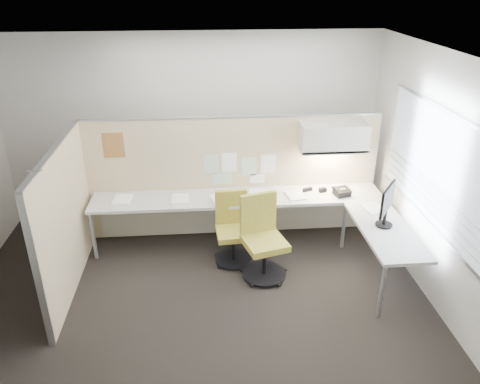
{
  "coord_description": "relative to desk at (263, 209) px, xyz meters",
  "views": [
    {
      "loc": [
        0.14,
        -4.48,
        3.54
      ],
      "look_at": [
        0.59,
        0.8,
        1.02
      ],
      "focal_mm": 35.0,
      "sensor_mm": 36.0,
      "label": 1
    }
  ],
  "objects": [
    {
      "name": "floor",
      "position": [
        -0.93,
        -1.13,
        -0.61
      ],
      "size": [
        5.5,
        4.5,
        0.01
      ],
      "primitive_type": "cube",
      "color": "black",
      "rests_on": "ground"
    },
    {
      "name": "ceiling",
      "position": [
        -0.93,
        -1.13,
        2.2
      ],
      "size": [
        5.5,
        4.5,
        0.01
      ],
      "primitive_type": "cube",
      "color": "white",
      "rests_on": "wall_back"
    },
    {
      "name": "wall_back",
      "position": [
        -0.93,
        1.12,
        0.8
      ],
      "size": [
        5.5,
        0.02,
        2.8
      ],
      "primitive_type": "cube",
      "color": "beige",
      "rests_on": "ground"
    },
    {
      "name": "wall_front",
      "position": [
        -0.93,
        -3.38,
        0.8
      ],
      "size": [
        5.5,
        0.02,
        2.8
      ],
      "primitive_type": "cube",
      "color": "beige",
      "rests_on": "ground"
    },
    {
      "name": "wall_right",
      "position": [
        1.82,
        -1.13,
        0.8
      ],
      "size": [
        0.02,
        4.5,
        2.8
      ],
      "primitive_type": "cube",
      "color": "beige",
      "rests_on": "ground"
    },
    {
      "name": "window_pane",
      "position": [
        1.79,
        -1.13,
        0.95
      ],
      "size": [
        0.01,
        2.8,
        1.3
      ],
      "primitive_type": "cube",
      "color": "#A9B9C4",
      "rests_on": "wall_right"
    },
    {
      "name": "partition_back",
      "position": [
        -0.38,
        0.47,
        0.27
      ],
      "size": [
        4.1,
        0.06,
        1.75
      ],
      "primitive_type": "cube",
      "color": "beige",
      "rests_on": "floor"
    },
    {
      "name": "partition_left",
      "position": [
        -2.43,
        -0.63,
        0.27
      ],
      "size": [
        0.06,
        2.2,
        1.75
      ],
      "primitive_type": "cube",
      "color": "beige",
      "rests_on": "floor"
    },
    {
      "name": "desk",
      "position": [
        0.0,
        0.0,
        0.0
      ],
      "size": [
        4.0,
        2.07,
        0.73
      ],
      "color": "beige",
      "rests_on": "floor"
    },
    {
      "name": "overhead_bin",
      "position": [
        0.97,
        0.26,
        0.91
      ],
      "size": [
        0.9,
        0.36,
        0.38
      ],
      "primitive_type": "cube",
      "color": "beige",
      "rests_on": "partition_back"
    },
    {
      "name": "task_light_strip",
      "position": [
        0.97,
        0.26,
        0.7
      ],
      "size": [
        0.6,
        0.06,
        0.02
      ],
      "primitive_type": "cube",
      "color": "#FFEABF",
      "rests_on": "overhead_bin"
    },
    {
      "name": "pinned_papers",
      "position": [
        -0.3,
        0.44,
        0.43
      ],
      "size": [
        1.01,
        0.0,
        0.47
      ],
      "color": "#8CBF8C",
      "rests_on": "partition_back"
    },
    {
      "name": "poster",
      "position": [
        -1.98,
        0.44,
        0.82
      ],
      "size": [
        0.28,
        0.0,
        0.35
      ],
      "primitive_type": "cube",
      "color": "orange",
      "rests_on": "partition_back"
    },
    {
      "name": "chair_left",
      "position": [
        -0.44,
        -0.26,
        -0.16
      ],
      "size": [
        0.5,
        0.5,
        0.94
      ],
      "rotation": [
        0.0,
        0.0,
        0.06
      ],
      "color": "black",
      "rests_on": "floor"
    },
    {
      "name": "chair_right",
      "position": [
        -0.09,
        -0.63,
        -0.11
      ],
      "size": [
        0.6,
        0.62,
        1.05
      ],
      "rotation": [
        0.0,
        0.0,
        0.27
      ],
      "color": "black",
      "rests_on": "floor"
    },
    {
      "name": "monitor",
      "position": [
        1.37,
        -0.81,
        0.43
      ],
      "size": [
        0.32,
        0.42,
        0.52
      ],
      "rotation": [
        0.0,
        0.0,
        0.94
      ],
      "color": "black",
      "rests_on": "desk"
    },
    {
      "name": "phone",
      "position": [
        1.09,
        0.06,
        0.18
      ],
      "size": [
        0.25,
        0.24,
        0.12
      ],
      "rotation": [
        0.0,
        0.0,
        0.26
      ],
      "color": "black",
      "rests_on": "desk"
    },
    {
      "name": "stapler",
      "position": [
        0.66,
        0.24,
        0.15
      ],
      "size": [
        0.15,
        0.09,
        0.05
      ],
      "primitive_type": "cube",
      "rotation": [
        0.0,
        0.0,
        0.35
      ],
      "color": "black",
      "rests_on": "desk"
    },
    {
      "name": "tape_dispenser",
      "position": [
        0.86,
        0.19,
        0.16
      ],
      "size": [
        0.11,
        0.08,
        0.06
      ],
      "primitive_type": "cube",
      "rotation": [
        0.0,
        0.0,
        0.27
      ],
      "color": "black",
      "rests_on": "desk"
    },
    {
      "name": "coat_hook",
      "position": [
        -2.51,
        -1.26,
        0.82
      ],
      "size": [
        0.18,
        0.45,
        1.35
      ],
      "color": "silver",
      "rests_on": "partition_left"
    },
    {
      "name": "paper_stack_0",
      "position": [
        -1.9,
        0.15,
        0.14
      ],
      "size": [
        0.25,
        0.32,
        0.03
      ],
      "primitive_type": "cube",
      "rotation": [
        0.0,
        0.0,
        -0.08
      ],
      "color": "white",
      "rests_on": "desk"
    },
    {
      "name": "paper_stack_1",
      "position": [
        -1.12,
        0.12,
        0.14
      ],
      "size": [
        0.24,
        0.31,
        0.02
      ],
      "primitive_type": "cube",
      "rotation": [
        0.0,
        0.0,
        0.03
      ],
      "color": "white",
      "rests_on": "desk"
    },
    {
      "name": "paper_stack_2",
      "position": [
        -0.58,
        0.02,
        0.15
      ],
      "size": [
        0.29,
        0.34,
        0.05
      ],
      "primitive_type": "cube",
      "rotation": [
        0.0,
        0.0,
        0.2
      ],
      "color": "white",
      "rests_on": "desk"
    },
    {
      "name": "paper_stack_3",
      "position": [
        -0.06,
        0.19,
        0.14
      ],
      "size": [
        0.26,
        0.33,
        0.02
      ],
      "primitive_type": "cube",
      "rotation": [
        0.0,
        0.0,
        -0.12
      ],
      "color": "white",
      "rests_on": "desk"
    },
    {
      "name": "paper_stack_4",
      "position": [
        0.46,
        0.08,
        0.14
      ],
      "size": [
        0.27,
        0.33,
        0.02
      ],
      "primitive_type": "cube",
      "rotation": [
        0.0,
        0.0,
        0.16
      ],
      "color": "white",
      "rests_on": "desk"
    },
    {
      "name": "paper_stack_5",
      "position": [
        1.39,
        -0.38,
        0.14
      ],
      "size": [
        0.28,
        0.34,
        0.02
      ],
      "primitive_type": "cube",
      "rotation": [
        0.0,
        0.0,
        0.17
      ],
      "color": "white",
      "rests_on": "desk"
    }
  ]
}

